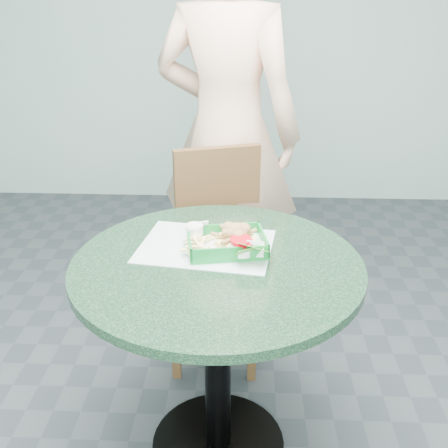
{
  "coord_description": "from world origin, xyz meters",
  "views": [
    {
      "loc": [
        0.08,
        -1.42,
        1.54
      ],
      "look_at": [
        0.02,
        0.1,
        0.85
      ],
      "focal_mm": 42.0,
      "sensor_mm": 36.0,
      "label": 1
    }
  ],
  "objects_px": {
    "dining_chair": "(217,243)",
    "diner_person": "(227,83)",
    "cafe_table": "(217,313)",
    "crab_sandwich": "(236,240)",
    "sauce_ramekin": "(198,232)",
    "food_basket": "(227,251)"
  },
  "relations": [
    {
      "from": "dining_chair",
      "to": "sauce_ramekin",
      "type": "bearing_deg",
      "value": -112.01
    },
    {
      "from": "cafe_table",
      "to": "diner_person",
      "type": "bearing_deg",
      "value": 90.24
    },
    {
      "from": "dining_chair",
      "to": "diner_person",
      "type": "distance_m",
      "value": 0.69
    },
    {
      "from": "crab_sandwich",
      "to": "sauce_ramekin",
      "type": "bearing_deg",
      "value": 157.05
    },
    {
      "from": "dining_chair",
      "to": "sauce_ramekin",
      "type": "relative_size",
      "value": 15.62
    },
    {
      "from": "cafe_table",
      "to": "food_basket",
      "type": "distance_m",
      "value": 0.2
    },
    {
      "from": "cafe_table",
      "to": "crab_sandwich",
      "type": "bearing_deg",
      "value": 56.14
    },
    {
      "from": "cafe_table",
      "to": "diner_person",
      "type": "xyz_separation_m",
      "value": [
        -0.0,
        0.9,
        0.58
      ]
    },
    {
      "from": "cafe_table",
      "to": "sauce_ramekin",
      "type": "bearing_deg",
      "value": 117.19
    },
    {
      "from": "dining_chair",
      "to": "diner_person",
      "type": "xyz_separation_m",
      "value": [
        0.03,
        0.3,
        0.63
      ]
    },
    {
      "from": "dining_chair",
      "to": "food_basket",
      "type": "xyz_separation_m",
      "value": [
        0.06,
        -0.53,
        0.24
      ]
    },
    {
      "from": "cafe_table",
      "to": "crab_sandwich",
      "type": "distance_m",
      "value": 0.24
    },
    {
      "from": "sauce_ramekin",
      "to": "diner_person",
      "type": "bearing_deg",
      "value": 84.91
    },
    {
      "from": "diner_person",
      "to": "sauce_ramekin",
      "type": "bearing_deg",
      "value": 103.16
    },
    {
      "from": "cafe_table",
      "to": "sauce_ramekin",
      "type": "height_order",
      "value": "sauce_ramekin"
    },
    {
      "from": "diner_person",
      "to": "sauce_ramekin",
      "type": "xyz_separation_m",
      "value": [
        -0.07,
        -0.76,
        -0.36
      ]
    },
    {
      "from": "diner_person",
      "to": "dining_chair",
      "type": "bearing_deg",
      "value": 101.81
    },
    {
      "from": "dining_chair",
      "to": "diner_person",
      "type": "bearing_deg",
      "value": 65.78
    },
    {
      "from": "diner_person",
      "to": "sauce_ramekin",
      "type": "distance_m",
      "value": 0.84
    },
    {
      "from": "dining_chair",
      "to": "diner_person",
      "type": "relative_size",
      "value": 0.4
    },
    {
      "from": "cafe_table",
      "to": "dining_chair",
      "type": "distance_m",
      "value": 0.61
    },
    {
      "from": "cafe_table",
      "to": "sauce_ramekin",
      "type": "relative_size",
      "value": 15.17
    }
  ]
}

